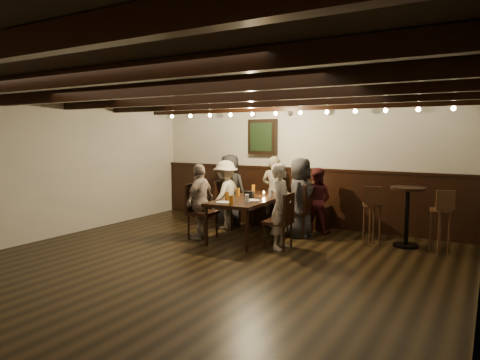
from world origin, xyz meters
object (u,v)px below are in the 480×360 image
Objects in this scene: dining_table at (251,201)px; high_top_table at (407,208)px; chair_right_near at (298,220)px; bar_stool_left at (372,223)px; person_right_near at (300,197)px; person_right_far at (281,206)px; bar_stool_right at (440,230)px; chair_left_near at (227,214)px; person_bench_centre at (274,191)px; chair_right_far at (279,231)px; person_left_far at (200,201)px; chair_left_far at (202,222)px; person_bench_right at (316,200)px; person_left_near at (226,194)px; person_bench_left at (230,189)px.

high_top_table is at bearing 13.26° from dining_table.
chair_right_near is 0.95× the size of bar_stool_left.
person_right_far is (0.05, -0.90, -0.02)m from person_right_near.
chair_left_near is at bearing 154.12° from bar_stool_right.
high_top_table is at bearing 8.21° from bar_stool_left.
person_bench_centre is 0.96m from person_right_near.
chair_right_near is at bearing -0.07° from chair_right_far.
person_left_far is 1.35× the size of high_top_table.
chair_right_far is 2.09m from high_top_table.
chair_left_far is at bearing 121.48° from person_right_near.
person_right_near reaches higher than person_right_far.
person_bench_right reaches higher than bar_stool_left.
person_left_far is (-1.41, -0.98, 0.36)m from chair_right_near.
person_bench_centre is at bearing -9.46° from person_bench_right.
chair_right_near is 0.71× the size of person_left_near.
chair_right_far is 1.00m from person_right_near.
chair_right_far is at bearing 90.00° from chair_left_far.
chair_right_far is 0.63× the size of person_right_near.
bar_stool_left and bar_stool_right have the same top height.
chair_right_near is at bearing 1.93° from person_right_far.
person_right_near is (0.72, 0.49, 0.05)m from dining_table.
bar_stool_right is at bearing 7.71° from dining_table.
high_top_table is 0.59m from bar_stool_right.
chair_left_near is 3.71m from bar_stool_right.
person_left_far is at bearing 39.29° from person_bench_right.
chair_right_far is 2.15m from person_bench_left.
high_top_table is 0.99× the size of bar_stool_right.
bar_stool_right is (3.71, 0.17, 0.08)m from chair_left_near.
person_bench_centre is 1.68m from person_right_far.
chair_right_far is at bearing 115.60° from person_bench_centre.
chair_left_near is 0.65× the size of person_bench_left.
person_left_near is (-0.78, 0.41, 0.01)m from dining_table.
chair_left_far is at bearing 39.80° from person_bench_right.
person_bench_right is 0.48m from person_right_near.
chair_left_far is 3.40m from high_top_table.
chair_right_near is 0.78× the size of person_bench_right.
person_bench_centre is 0.96m from person_left_near.
person_bench_left reaches higher than chair_right_far.
bar_stool_left is (2.02, -0.52, -0.33)m from person_bench_centre.
person_bench_left is (-1.70, 1.25, 0.43)m from chair_right_far.
person_left_far is (-0.72, -0.49, 0.01)m from dining_table.
person_bench_left reaches higher than person_bench_centre.
chair_left_near is 0.93× the size of bar_stool_right.
person_right_far is (0.78, -0.41, 0.03)m from dining_table.
person_left_far is at bearing -158.90° from high_top_table.
person_right_near is 1.28m from bar_stool_left.
person_bench_centre is (-0.06, 1.05, 0.05)m from dining_table.
dining_table is 0.92m from chair_right_near.
person_right_near reaches higher than chair_left_near.
person_bench_right is 2.13m from person_left_far.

